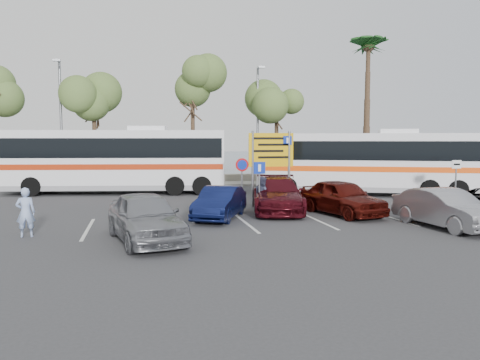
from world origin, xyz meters
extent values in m
plane|color=#333336|center=(0.00, 0.00, 0.00)|extent=(120.00, 120.00, 0.00)
cube|color=gray|center=(0.00, 14.00, 0.07)|extent=(44.00, 2.40, 0.15)
cube|color=gray|center=(0.00, 16.00, 0.30)|extent=(48.00, 0.80, 0.60)
plane|color=#3E5764|center=(0.00, 60.00, 0.01)|extent=(140.00, 140.00, 0.00)
cylinder|color=#382619|center=(-8.00, 14.00, 2.67)|extent=(0.28, 0.28, 5.04)
cylinder|color=#382619|center=(-1.50, 14.00, 2.95)|extent=(0.28, 0.28, 5.60)
cylinder|color=#382619|center=(4.50, 14.00, 2.74)|extent=(0.28, 0.28, 5.18)
cylinder|color=#382619|center=(11.50, 14.00, 5.15)|extent=(0.48, 0.48, 10.00)
cylinder|color=slate|center=(-10.00, 13.60, 4.15)|extent=(0.16, 0.16, 8.00)
cylinder|color=slate|center=(-10.00, 13.15, 8.10)|extent=(0.12, 0.90, 0.12)
cube|color=slate|center=(-10.00, 12.65, 8.05)|extent=(0.45, 0.25, 0.12)
cylinder|color=slate|center=(3.00, 13.60, 4.15)|extent=(0.16, 0.16, 8.00)
cylinder|color=slate|center=(3.00, 13.15, 8.10)|extent=(0.12, 0.90, 0.12)
cube|color=slate|center=(3.00, 12.65, 8.05)|extent=(0.45, 0.25, 0.12)
cylinder|color=slate|center=(0.10, 3.20, 1.80)|extent=(0.12, 0.12, 3.60)
cylinder|color=slate|center=(1.90, 3.20, 1.80)|extent=(0.12, 0.12, 3.60)
cube|color=#DBA50B|center=(1.00, 3.20, 2.70)|extent=(2.20, 0.06, 1.60)
cube|color=#0C2699|center=(1.80, 3.16, 3.15)|extent=(0.42, 0.01, 0.42)
cylinder|color=slate|center=(-0.60, 2.40, 1.10)|extent=(0.07, 0.07, 2.20)
cylinder|color=#B20C0C|center=(-0.60, 2.37, 2.05)|extent=(0.60, 0.03, 0.60)
cylinder|color=slate|center=(-0.20, 0.80, 1.10)|extent=(0.07, 0.07, 2.20)
cube|color=#0C2699|center=(-0.20, 0.78, 2.00)|extent=(0.50, 0.03, 0.50)
cylinder|color=slate|center=(9.80, 1.50, 1.10)|extent=(0.07, 0.07, 2.20)
cube|color=white|center=(9.80, 1.48, 2.00)|extent=(0.50, 0.03, 0.40)
cube|color=white|center=(-6.50, 10.27, 2.15)|extent=(13.03, 4.74, 3.14)
cube|color=black|center=(-6.50, 10.27, 2.71)|extent=(12.79, 4.74, 1.12)
cube|color=#B02C0D|center=(-6.50, 10.27, 1.65)|extent=(12.91, 4.75, 0.32)
cube|color=gray|center=(-6.50, 10.27, 0.58)|extent=(12.90, 4.69, 0.58)
cube|color=white|center=(-6.50, 10.27, 3.85)|extent=(2.37, 2.02, 0.26)
cube|color=white|center=(7.50, 6.50, 2.05)|extent=(12.17, 7.08, 2.98)
cube|color=black|center=(7.50, 6.50, 2.58)|extent=(11.96, 7.02, 1.06)
cube|color=#F84F0E|center=(7.50, 6.50, 1.57)|extent=(12.07, 7.06, 0.30)
cube|color=gray|center=(7.50, 6.50, 0.56)|extent=(12.05, 7.01, 0.56)
cube|color=white|center=(7.50, 6.50, 3.66)|extent=(2.49, 2.27, 0.24)
imported|color=gray|center=(-5.00, -3.50, 0.78)|extent=(2.78, 4.85, 1.55)
imported|color=#0F1747|center=(-2.00, 0.18, 0.65)|extent=(2.89, 4.14, 1.29)
imported|color=#480C14|center=(0.83, 1.50, 0.76)|extent=(3.30, 5.58, 1.52)
imported|color=#4B0F0A|center=(3.23, 0.04, 0.75)|extent=(2.75, 4.69, 1.50)
imported|color=gray|center=(5.63, -3.50, 0.71)|extent=(1.96, 4.42, 1.41)
imported|color=#95ABD9|center=(-8.83, -2.00, 0.82)|extent=(0.64, 0.46, 1.64)
imported|color=#383A54|center=(0.00, 1.00, 0.81)|extent=(0.76, 0.89, 1.62)
camera|label=1|loc=(-5.17, -18.28, 3.20)|focal=35.00mm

